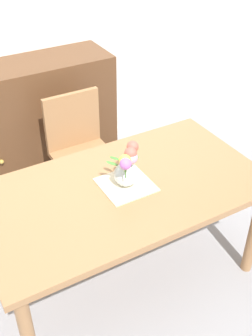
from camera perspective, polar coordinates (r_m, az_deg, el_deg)
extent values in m
plane|color=#939399|center=(2.88, -0.42, -13.91)|extent=(12.00, 12.00, 0.00)
cube|color=#9E7047|center=(2.39, -0.49, -2.97)|extent=(1.63, 0.90, 0.04)
cylinder|color=#9E7047|center=(3.18, 7.78, -0.28)|extent=(0.07, 0.07, 0.68)
cube|color=#9E7047|center=(3.08, -5.49, 1.22)|extent=(0.42, 0.42, 0.04)
cylinder|color=#9E7047|center=(3.16, -0.89, -3.02)|extent=(0.04, 0.04, 0.44)
cylinder|color=#9E7047|center=(3.04, -6.86, -5.12)|extent=(0.04, 0.04, 0.44)
cylinder|color=#9E7047|center=(3.41, -3.84, 0.27)|extent=(0.04, 0.04, 0.44)
cylinder|color=#9E7047|center=(3.31, -9.42, -1.54)|extent=(0.04, 0.04, 0.44)
cube|color=#9E7047|center=(3.11, -7.25, 6.42)|extent=(0.42, 0.04, 0.42)
cube|color=brown|center=(3.50, -13.12, 5.75)|extent=(1.40, 0.44, 1.00)
sphere|color=#B7933D|center=(3.26, -7.40, 9.66)|extent=(0.04, 0.04, 0.04)
sphere|color=#B7933D|center=(3.31, -16.39, 0.81)|extent=(0.04, 0.04, 0.04)
sphere|color=#B7933D|center=(3.45, -6.90, 3.68)|extent=(0.04, 0.04, 0.04)
cube|color=beige|center=(2.39, 0.00, -2.26)|extent=(0.28, 0.28, 0.01)
sphere|color=silver|center=(2.35, 0.00, -0.86)|extent=(0.14, 0.14, 0.14)
sphere|color=#E55B4C|center=(2.26, 0.63, 1.98)|extent=(0.07, 0.07, 0.07)
cylinder|color=#478438|center=(2.28, 0.62, 0.96)|extent=(0.01, 0.01, 0.10)
sphere|color=#E55B4C|center=(2.30, 0.90, 2.88)|extent=(0.07, 0.07, 0.07)
cylinder|color=#478438|center=(2.33, 0.89, 1.84)|extent=(0.01, 0.01, 0.10)
sphere|color=#EFD14C|center=(2.24, -0.05, 1.01)|extent=(0.07, 0.07, 0.07)
cylinder|color=#478438|center=(2.26, -0.04, 0.23)|extent=(0.01, 0.01, 0.08)
sphere|color=#EA9EBC|center=(2.26, 0.70, 1.41)|extent=(0.07, 0.07, 0.07)
cylinder|color=#478438|center=(2.29, 0.69, 0.64)|extent=(0.01, 0.01, 0.07)
sphere|color=#EFD14C|center=(2.27, 0.44, 1.13)|extent=(0.06, 0.06, 0.06)
cylinder|color=#478438|center=(2.29, 0.43, 0.49)|extent=(0.01, 0.01, 0.06)
sphere|color=#B266C6|center=(2.19, -0.07, 0.55)|extent=(0.06, 0.06, 0.06)
cylinder|color=#478438|center=(2.21, -0.07, -0.42)|extent=(0.01, 0.01, 0.09)
ellipsoid|color=#478438|center=(2.35, 1.17, 1.22)|extent=(0.07, 0.04, 0.01)
ellipsoid|color=#478438|center=(2.34, -1.52, 1.31)|extent=(0.05, 0.07, 0.01)
ellipsoid|color=#478438|center=(2.30, -1.89, 0.62)|extent=(0.07, 0.05, 0.04)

